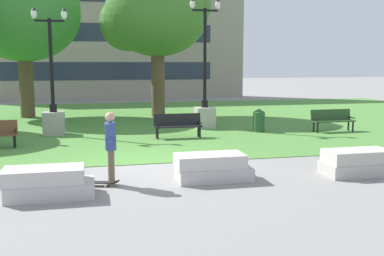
% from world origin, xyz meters
% --- Properties ---
extents(ground_plane, '(140.00, 140.00, 0.00)m').
position_xyz_m(ground_plane, '(0.00, 0.00, 0.00)').
color(ground_plane, gray).
extents(grass_lawn, '(40.00, 20.00, 0.02)m').
position_xyz_m(grass_lawn, '(0.00, 10.00, 0.01)').
color(grass_lawn, '#4C8438').
rests_on(grass_lawn, ground).
extents(concrete_block_center, '(1.87, 0.90, 0.64)m').
position_xyz_m(concrete_block_center, '(-2.57, -2.64, 0.31)').
color(concrete_block_center, '#BCB7B2').
rests_on(concrete_block_center, ground).
extents(concrete_block_left, '(1.82, 0.90, 0.64)m').
position_xyz_m(concrete_block_left, '(1.18, -2.02, 0.31)').
color(concrete_block_left, '#BCB7B2').
rests_on(concrete_block_left, ground).
extents(concrete_block_right, '(1.80, 0.90, 0.64)m').
position_xyz_m(concrete_block_right, '(4.95, -2.32, 0.31)').
color(concrete_block_right, '#B2ADA3').
rests_on(concrete_block_right, ground).
extents(person_skateboarder, '(0.25, 0.60, 1.71)m').
position_xyz_m(person_skateboarder, '(-1.22, -1.97, 0.97)').
color(person_skateboarder, brown).
rests_on(person_skateboarder, ground).
extents(skateboard, '(1.04, 0.46, 0.14)m').
position_xyz_m(skateboard, '(-1.55, -1.97, 0.09)').
color(skateboard, black).
rests_on(skateboard, ground).
extents(park_bench_near_left, '(1.81, 0.58, 0.90)m').
position_xyz_m(park_bench_near_left, '(1.54, 4.21, 0.54)').
color(park_bench_near_left, black).
rests_on(park_bench_near_left, grass_lawn).
extents(park_bench_near_right, '(1.81, 0.56, 0.90)m').
position_xyz_m(park_bench_near_right, '(8.06, 4.36, 0.54)').
color(park_bench_near_right, '#284723').
rests_on(park_bench_near_right, grass_lawn).
extents(lamp_post_left, '(1.32, 0.80, 5.49)m').
position_xyz_m(lamp_post_left, '(3.17, 6.47, 1.12)').
color(lamp_post_left, '#ADA89E').
rests_on(lamp_post_left, grass_lawn).
extents(lamp_post_right, '(1.32, 0.80, 4.90)m').
position_xyz_m(lamp_post_right, '(-3.08, 6.01, 1.02)').
color(lamp_post_right, gray).
rests_on(lamp_post_right, grass_lawn).
extents(tree_far_right, '(6.02, 5.73, 7.74)m').
position_xyz_m(tree_far_right, '(-4.92, 12.31, 5.25)').
color(tree_far_right, brown).
rests_on(tree_far_right, grass_lawn).
extents(tree_near_right, '(5.60, 5.34, 7.68)m').
position_xyz_m(tree_near_right, '(1.78, 11.24, 5.34)').
color(tree_near_right, brown).
rests_on(tree_near_right, grass_lawn).
extents(trash_bin, '(0.49, 0.49, 0.96)m').
position_xyz_m(trash_bin, '(5.08, 4.95, 0.50)').
color(trash_bin, '#234C28').
rests_on(trash_bin, grass_lawn).
extents(building_facade_distant, '(23.00, 1.03, 11.73)m').
position_xyz_m(building_facade_distant, '(-0.52, 24.50, 5.86)').
color(building_facade_distant, gray).
rests_on(building_facade_distant, ground).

